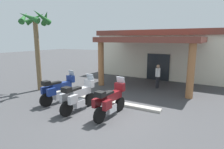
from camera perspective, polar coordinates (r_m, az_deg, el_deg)
name	(u,v)px	position (r m, az deg, el deg)	size (l,w,h in m)	color
ground_plane	(108,115)	(8.47, -1.33, -12.06)	(80.00, 80.00, 0.00)	#424244
motel_building	(169,52)	(18.63, 16.90, 6.55)	(12.02, 11.64, 4.00)	silver
motorcycle_blue	(59,90)	(10.11, -15.84, -4.47)	(0.89, 2.20, 1.61)	black
motorcycle_silver	(78,96)	(8.79, -10.17, -6.53)	(0.74, 2.21, 1.61)	black
motorcycle_maroon	(110,101)	(8.03, -0.56, -8.05)	(0.73, 2.21, 1.61)	black
pedestrian	(158,75)	(12.93, 13.69, -0.06)	(0.32, 0.52, 1.61)	black
palm_tree_roadside	(36,30)	(12.81, -22.05, 12.44)	(1.96, 1.99, 5.06)	brown
curb_strip	(98,100)	(10.24, -4.29, -7.61)	(6.80, 0.36, 0.12)	#ADA89E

